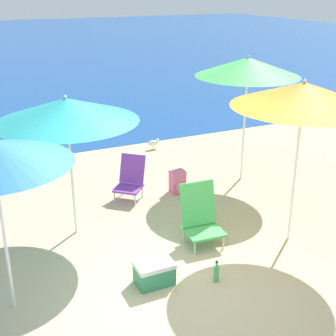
{
  "coord_description": "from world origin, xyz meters",
  "views": [
    {
      "loc": [
        -2.03,
        -4.23,
        3.42
      ],
      "look_at": [
        0.54,
        1.27,
        1.0
      ],
      "focal_mm": 50.0,
      "sensor_mm": 36.0,
      "label": 1
    }
  ],
  "objects": [
    {
      "name": "beach_umbrella_orange",
      "position": [
        2.01,
        0.34,
        2.09
      ],
      "size": [
        1.86,
        1.86,
        2.29
      ],
      "color": "white",
      "rests_on": "ground"
    },
    {
      "name": "water_bottle",
      "position": [
        0.55,
        -0.12,
        0.11
      ],
      "size": [
        0.07,
        0.07,
        0.29
      ],
      "color": "#4CB266",
      "rests_on": "ground"
    },
    {
      "name": "backpack_pink",
      "position": [
        1.28,
        2.44,
        0.2
      ],
      "size": [
        0.24,
        0.24,
        0.4
      ],
      "color": "pink",
      "rests_on": "ground"
    },
    {
      "name": "beach_chair_green",
      "position": [
        0.83,
        0.82,
        0.4
      ],
      "size": [
        0.54,
        0.56,
        0.85
      ],
      "rotation": [
        0.0,
        0.0,
        -0.07
      ],
      "color": "silver",
      "rests_on": "ground"
    },
    {
      "name": "cooler_box",
      "position": [
        -0.15,
        0.17,
        0.15
      ],
      "size": [
        0.46,
        0.32,
        0.29
      ],
      "color": "#338C59",
      "rests_on": "ground"
    },
    {
      "name": "seagull",
      "position": [
        1.81,
        4.71,
        0.14
      ],
      "size": [
        0.27,
        0.11,
        0.23
      ],
      "color": "gold",
      "rests_on": "ground"
    },
    {
      "name": "beach_chair_purple",
      "position": [
        0.46,
        2.58,
        0.35
      ],
      "size": [
        0.66,
        0.67,
        0.73
      ],
      "rotation": [
        0.0,
        0.0,
        -0.73
      ],
      "color": "silver",
      "rests_on": "ground"
    },
    {
      "name": "beach_umbrella_teal",
      "position": [
        -0.69,
        1.81,
        1.84
      ],
      "size": [
        1.94,
        1.94,
        2.04
      ],
      "color": "white",
      "rests_on": "ground"
    },
    {
      "name": "ground_plane",
      "position": [
        0.0,
        0.0,
        0.0
      ],
      "size": [
        60.0,
        60.0,
        0.0
      ],
      "primitive_type": "plane",
      "color": "#C6B284"
    },
    {
      "name": "beach_umbrella_green",
      "position": [
        2.62,
        2.49,
        2.07
      ],
      "size": [
        1.82,
        1.82,
        2.27
      ],
      "color": "white",
      "rests_on": "ground"
    }
  ]
}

